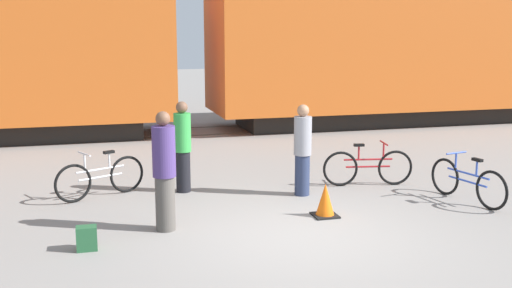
% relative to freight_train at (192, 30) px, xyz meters
% --- Properties ---
extents(ground_plane, '(80.00, 80.00, 0.00)m').
position_rel_freight_train_xyz_m(ground_plane, '(-0.00, -9.74, -3.02)').
color(ground_plane, gray).
extents(freight_train, '(50.45, 3.09, 5.75)m').
position_rel_freight_train_xyz_m(freight_train, '(0.00, 0.00, 0.00)').
color(freight_train, black).
rests_on(freight_train, ground_plane).
extents(rail_near, '(62.45, 0.07, 0.01)m').
position_rel_freight_train_xyz_m(rail_near, '(-0.00, -0.72, -3.02)').
color(rail_near, '#4C4238').
rests_on(rail_near, ground_plane).
extents(rail_far, '(62.45, 0.07, 0.01)m').
position_rel_freight_train_xyz_m(rail_far, '(-0.00, 0.72, -3.02)').
color(rail_far, '#4C4238').
rests_on(rail_far, ground_plane).
extents(bicycle_silver, '(1.61, 0.81, 0.87)m').
position_rel_freight_train_xyz_m(bicycle_silver, '(-2.83, -6.80, -2.65)').
color(bicycle_silver, black).
rests_on(bicycle_silver, ground_plane).
extents(bicycle_maroon, '(1.77, 0.47, 0.86)m').
position_rel_freight_train_xyz_m(bicycle_maroon, '(2.25, -7.31, -2.66)').
color(bicycle_maroon, black).
rests_on(bicycle_maroon, ground_plane).
extents(bicycle_blue, '(0.48, 1.76, 0.85)m').
position_rel_freight_train_xyz_m(bicycle_blue, '(3.43, -8.83, -2.66)').
color(bicycle_blue, black).
rests_on(bicycle_blue, ground_plane).
extents(person_in_green, '(0.32, 0.32, 1.72)m').
position_rel_freight_train_xyz_m(person_in_green, '(-1.32, -6.81, -2.15)').
color(person_in_green, black).
rests_on(person_in_green, ground_plane).
extents(person_in_purple, '(0.35, 0.35, 1.83)m').
position_rel_freight_train_xyz_m(person_in_purple, '(-1.91, -8.96, -2.10)').
color(person_in_purple, '#514C47').
rests_on(person_in_purple, ground_plane).
extents(person_in_grey, '(0.32, 0.32, 1.69)m').
position_rel_freight_train_xyz_m(person_in_grey, '(0.77, -7.62, -2.17)').
color(person_in_grey, '#283351').
rests_on(person_in_grey, ground_plane).
extents(backpack, '(0.28, 0.20, 0.34)m').
position_rel_freight_train_xyz_m(backpack, '(-3.07, -9.53, -2.85)').
color(backpack, '#235633').
rests_on(backpack, ground_plane).
extents(traffic_cone, '(0.40, 0.40, 0.55)m').
position_rel_freight_train_xyz_m(traffic_cone, '(0.69, -8.95, -2.77)').
color(traffic_cone, black).
rests_on(traffic_cone, ground_plane).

